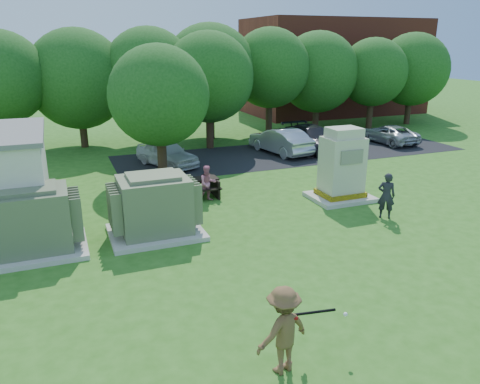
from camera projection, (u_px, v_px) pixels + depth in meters
name	position (u px, v px, depth m)	size (l,w,h in m)	color
ground	(295.00, 281.00, 12.53)	(120.00, 120.00, 0.00)	#2D6619
brick_building	(333.00, 67.00, 41.50)	(15.00, 8.00, 8.00)	maroon
parking_strip	(292.00, 153.00, 26.93)	(20.00, 6.00, 0.01)	#232326
transformer_left	(31.00, 222.00, 13.94)	(3.00, 2.40, 2.07)	beige
transformer_right	(155.00, 207.00, 15.24)	(3.00, 2.40, 2.07)	beige
generator_cabinet	(342.00, 169.00, 18.66)	(2.40, 1.96, 2.92)	beige
picnic_table	(195.00, 186.00, 19.08)	(1.86, 1.39, 0.79)	black
batter	(283.00, 330.00, 8.85)	(1.16, 0.67, 1.79)	brown
person_by_generator	(386.00, 196.00, 16.76)	(0.61, 0.40, 1.68)	black
person_at_picnic	(208.00, 183.00, 18.62)	(0.70, 0.55, 1.45)	#CB6B85
car_white	(167.00, 153.00, 23.94)	(1.54, 3.84, 1.31)	silver
car_silver_a	(280.00, 141.00, 26.65)	(1.54, 4.42, 1.46)	silver
car_dark	(313.00, 138.00, 27.35)	(2.00, 4.91, 1.43)	black
car_silver_b	(388.00, 134.00, 29.45)	(1.89, 4.11, 1.14)	#BABABF
batting_equipment	(315.00, 314.00, 8.97)	(1.48, 0.28, 0.40)	black
tree_row	(179.00, 76.00, 28.25)	(41.30, 13.30, 7.30)	#47301E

